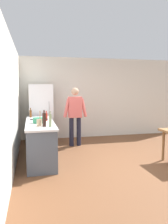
% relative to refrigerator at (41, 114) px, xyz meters
% --- Properties ---
extents(ground_plane, '(14.00, 14.00, 0.00)m').
position_rel_refrigerator_xyz_m(ground_plane, '(1.90, -2.40, -0.90)').
color(ground_plane, brown).
extents(wall_back, '(6.40, 0.12, 2.70)m').
position_rel_refrigerator_xyz_m(wall_back, '(1.90, 0.60, 0.45)').
color(wall_back, silver).
rests_on(wall_back, ground_plane).
extents(wall_left, '(0.12, 5.60, 2.70)m').
position_rel_refrigerator_xyz_m(wall_left, '(-0.70, -2.20, 0.45)').
color(wall_left, silver).
rests_on(wall_left, ground_plane).
extents(kitchen_counter, '(0.64, 2.20, 0.90)m').
position_rel_refrigerator_xyz_m(kitchen_counter, '(-0.10, -1.60, -0.45)').
color(kitchen_counter, '#4C5666').
rests_on(kitchen_counter, ground_plane).
extents(refrigerator, '(0.70, 0.67, 1.80)m').
position_rel_refrigerator_xyz_m(refrigerator, '(0.00, 0.00, 0.00)').
color(refrigerator, white).
rests_on(refrigerator, ground_plane).
extents(person, '(0.70, 0.22, 1.70)m').
position_rel_refrigerator_xyz_m(person, '(0.95, -0.55, 0.08)').
color(person, '#1E1E2D').
rests_on(person, ground_plane).
extents(cooking_pot, '(0.40, 0.28, 0.12)m').
position_rel_refrigerator_xyz_m(cooking_pot, '(-0.12, -1.76, 0.06)').
color(cooking_pot, '#2D845B').
rests_on(cooking_pot, kitchen_counter).
extents(utensil_jar, '(0.11, 0.11, 0.32)m').
position_rel_refrigerator_xyz_m(utensil_jar, '(-0.13, -2.19, 0.08)').
color(utensil_jar, tan).
rests_on(utensil_jar, kitchen_counter).
extents(bottle_vinegar_tall, '(0.06, 0.06, 0.32)m').
position_rel_refrigerator_xyz_m(bottle_vinegar_tall, '(0.08, -2.34, 0.14)').
color(bottle_vinegar_tall, gray).
rests_on(bottle_vinegar_tall, kitchen_counter).
extents(bottle_sauce_red, '(0.06, 0.06, 0.24)m').
position_rel_refrigerator_xyz_m(bottle_sauce_red, '(0.06, -1.46, 0.10)').
color(bottle_sauce_red, '#B22319').
rests_on(bottle_sauce_red, kitchen_counter).
extents(bottle_beer_brown, '(0.06, 0.06, 0.26)m').
position_rel_refrigerator_xyz_m(bottle_beer_brown, '(-0.31, -0.73, 0.11)').
color(bottle_beer_brown, '#5B3314').
rests_on(bottle_beer_brown, kitchen_counter).
extents(bottle_wine_dark, '(0.08, 0.08, 0.34)m').
position_rel_refrigerator_xyz_m(bottle_wine_dark, '(-0.03, -2.29, 0.15)').
color(bottle_wine_dark, black).
rests_on(bottle_wine_dark, kitchen_counter).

